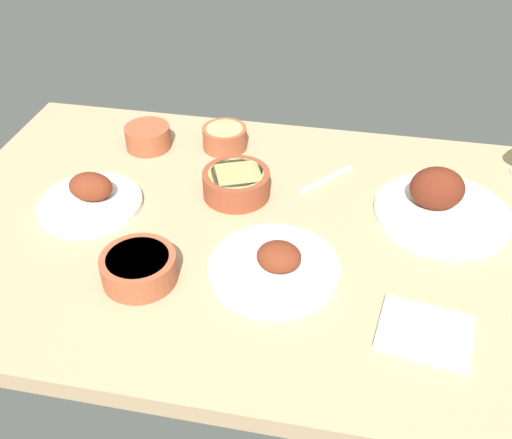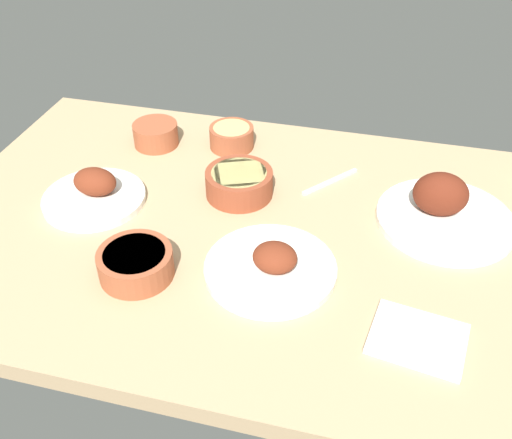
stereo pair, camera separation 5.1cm
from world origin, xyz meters
TOP-DOWN VIEW (x-y plane):
  - dining_table at (0.00, 0.00)cm, footprint 140.00×90.00cm
  - plate_near_viewer at (6.29, -12.81)cm, footprint 25.65×25.65cm
  - plate_far_side at (-37.33, 0.48)cm, footprint 22.83×22.83cm
  - plate_center_main at (38.02, 12.00)cm, footprint 29.13×29.13cm
  - bowl_sauce at (-18.62, -19.65)cm, footprint 14.35×14.35cm
  - bowl_onions at (-33.20, 26.83)cm, footprint 11.34×11.34cm
  - bowl_pasta at (-14.03, 30.32)cm, footprint 11.17×11.17cm
  - bowl_potatoes at (-6.61, 10.68)cm, footprint 15.20×15.20cm
  - folded_napkin at (34.24, -23.36)cm, footprint 17.50×14.73cm
  - fork_loose at (12.87, 20.12)cm, footprint 11.25×13.46cm

SIDE VIEW (x-z plane):
  - dining_table at x=0.00cm, z-range 0.00..4.00cm
  - fork_loose at x=12.87cm, z-range 4.00..4.80cm
  - folded_napkin at x=34.24cm, z-range 4.00..5.20cm
  - plate_near_viewer at x=6.29cm, z-range 2.19..9.07cm
  - plate_far_side at x=-37.33cm, z-range 2.27..9.81cm
  - bowl_sauce at x=-18.62cm, z-range 4.24..9.71cm
  - plate_center_main at x=38.02cm, z-range 1.53..12.43cm
  - bowl_pasta at x=-14.03cm, z-range 4.25..9.84cm
  - bowl_onions at x=-33.20cm, z-range 4.25..10.03cm
  - bowl_potatoes at x=-6.61cm, z-range 4.25..10.21cm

